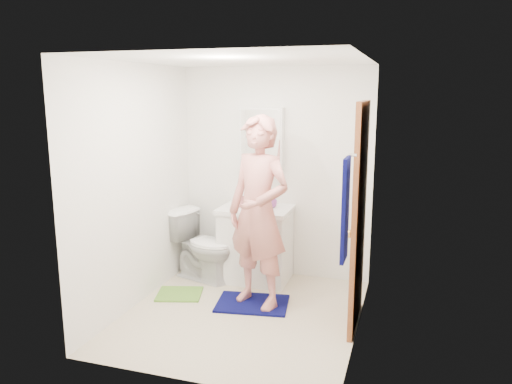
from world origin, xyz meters
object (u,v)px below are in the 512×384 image
soap_dispenser (240,199)px  toilet (203,245)px  towel (345,210)px  toothbrush_cup (272,204)px  man (259,212)px  vanity_cabinet (256,246)px  medicine_cabinet (262,139)px

soap_dispenser → toilet: bearing=-162.8°
towel → toothbrush_cup: size_ratio=7.16×
man → vanity_cabinet: bearing=130.5°
towel → toothbrush_cup: 1.88m
medicine_cabinet → toothbrush_cup: medicine_cabinet is taller
toilet → medicine_cabinet: bearing=-39.9°
vanity_cabinet → medicine_cabinet: medicine_cabinet is taller
toilet → soap_dispenser: bearing=-56.2°
vanity_cabinet → medicine_cabinet: 1.22m
vanity_cabinet → towel: bearing=-51.5°
medicine_cabinet → vanity_cabinet: bearing=-90.0°
towel → man: size_ratio=0.42×
towel → medicine_cabinet: bearing=124.6°
towel → toothbrush_cup: towel is taller
toilet → man: man is taller
soap_dispenser → man: size_ratio=0.10×
towel → vanity_cabinet: bearing=128.5°
toilet → soap_dispenser: size_ratio=4.40×
toilet → towel: bearing=-110.4°
medicine_cabinet → soap_dispenser: bearing=-124.2°
medicine_cabinet → towel: size_ratio=0.87×
medicine_cabinet → toilet: (-0.58, -0.38, -1.20)m
vanity_cabinet → man: man is taller
soap_dispenser → man: man is taller
toothbrush_cup → vanity_cabinet: bearing=-160.7°
toilet → soap_dispenser: 0.69m
toilet → toothbrush_cup: size_ratio=7.11×
towel → soap_dispenser: (-1.36, 1.45, -0.31)m
medicine_cabinet → man: size_ratio=0.37×
medicine_cabinet → soap_dispenser: (-0.18, -0.26, -0.66)m
vanity_cabinet → man: (0.24, -0.67, 0.57)m
vanity_cabinet → soap_dispenser: bearing=-169.3°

